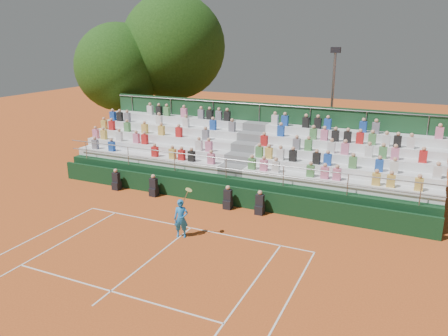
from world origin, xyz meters
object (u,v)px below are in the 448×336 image
at_px(tree_east, 173,47).
at_px(floodlight_mast, 332,97).
at_px(tennis_player, 181,219).
at_px(tree_west, 119,67).

bearing_deg(tree_east, floodlight_mast, -3.81).
distance_m(tennis_player, floodlight_mast, 14.49).
bearing_deg(floodlight_mast, tree_east, 176.19).
relative_size(tennis_player, floodlight_mast, 0.30).
relative_size(tree_west, tree_east, 0.81).
distance_m(tree_west, tree_east, 4.27).
bearing_deg(tree_east, tennis_player, -58.70).
bearing_deg(tree_west, floodlight_mast, 7.12).
height_order(tennis_player, tree_west, tree_west).
bearing_deg(tree_east, tree_west, -138.24).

